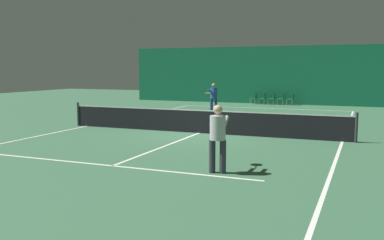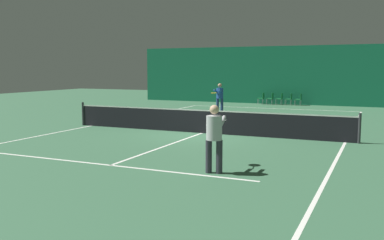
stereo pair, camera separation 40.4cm
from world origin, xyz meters
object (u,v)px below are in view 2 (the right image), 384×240
at_px(courtside_chair_0, 262,98).
at_px(tennis_net, 202,121).
at_px(player_far, 220,96).
at_px(courtside_chair_1, 271,98).
at_px(courtside_chair_3, 290,98).
at_px(player_near, 214,133).
at_px(courtside_chair_4, 299,99).
at_px(courtside_chair_2, 280,98).

bearing_deg(courtside_chair_0, tennis_net, 5.74).
bearing_deg(player_far, courtside_chair_1, 168.91).
relative_size(courtside_chair_0, courtside_chair_3, 1.00).
distance_m(player_near, courtside_chair_3, 21.24).
height_order(tennis_net, courtside_chair_3, tennis_net).
relative_size(tennis_net, courtside_chair_4, 14.29).
distance_m(player_near, courtside_chair_1, 21.43).
bearing_deg(player_near, courtside_chair_3, -3.90).
bearing_deg(courtside_chair_3, player_far, -20.26).
bearing_deg(tennis_net, courtside_chair_3, 88.00).
height_order(player_far, courtside_chair_2, player_far).
bearing_deg(courtside_chair_3, courtside_chair_0, -90.00).
xyz_separation_m(tennis_net, courtside_chair_2, (-0.15, 15.08, -0.03)).
height_order(courtside_chair_0, courtside_chair_4, same).
xyz_separation_m(courtside_chair_3, courtside_chair_4, (0.68, 0.00, 0.00)).
height_order(tennis_net, courtside_chair_1, tennis_net).
distance_m(player_near, courtside_chair_0, 21.56).
height_order(player_far, courtside_chair_1, player_far).
bearing_deg(courtside_chair_0, player_far, -5.01).
bearing_deg(courtside_chair_2, courtside_chair_3, 90.00).
relative_size(courtside_chair_1, courtside_chair_2, 1.00).
height_order(courtside_chair_3, courtside_chair_4, same).
bearing_deg(tennis_net, courtside_chair_1, 93.17).
distance_m(courtside_chair_1, courtside_chair_2, 0.68).
height_order(courtside_chair_2, courtside_chair_3, same).
relative_size(player_far, courtside_chair_1, 2.08).
height_order(courtside_chair_0, courtside_chair_2, same).
bearing_deg(courtside_chair_4, player_far, -24.84).
bearing_deg(courtside_chair_0, courtside_chair_4, 90.00).
xyz_separation_m(tennis_net, courtside_chair_3, (0.53, 15.08, -0.03)).
relative_size(player_near, courtside_chair_4, 2.04).
bearing_deg(courtside_chair_4, courtside_chair_2, -90.00).
bearing_deg(courtside_chair_3, player_near, 6.28).
bearing_deg(courtside_chair_1, courtside_chair_2, 90.00).
distance_m(tennis_net, player_near, 6.68).
bearing_deg(courtside_chair_1, courtside_chair_4, 90.00).
bearing_deg(player_far, tennis_net, 14.59).
xyz_separation_m(tennis_net, courtside_chair_1, (-0.83, 15.08, -0.03)).
bearing_deg(courtside_chair_2, player_far, -15.39).
distance_m(courtside_chair_1, courtside_chair_4, 2.04).
relative_size(tennis_net, player_far, 6.88).
xyz_separation_m(player_far, courtside_chair_4, (3.36, 7.26, -0.53)).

